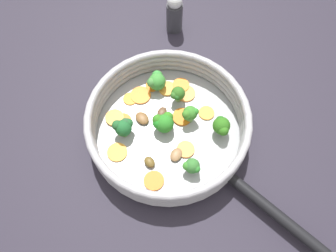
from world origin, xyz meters
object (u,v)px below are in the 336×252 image
at_px(mushroom_piece_0, 142,118).
at_px(mushroom_piece_3, 176,155).
at_px(carrot_slice_2, 186,149).
at_px(carrot_slice_5, 115,118).
at_px(carrot_slice_3, 152,86).
at_px(carrot_slice_8, 117,152).
at_px(carrot_slice_12, 154,181).
at_px(skillet, 168,131).
at_px(mushroom_piece_1, 150,162).
at_px(broccoli_floret_6, 190,114).
at_px(salt_shaker, 175,13).
at_px(broccoli_floret_4, 221,126).
at_px(carrot_slice_1, 181,85).
at_px(broccoli_floret_0, 157,81).
at_px(broccoli_floret_1, 163,122).
at_px(carrot_slice_7, 141,95).
at_px(carrot_slice_4, 130,99).
at_px(mushroom_piece_2, 162,112).
at_px(carrot_slice_6, 186,93).
at_px(carrot_slice_0, 123,122).
at_px(broccoli_floret_5, 178,94).
at_px(carrot_slice_9, 182,117).
at_px(broccoli_floret_3, 123,127).
at_px(broccoli_floret_2, 192,166).
at_px(carrot_slice_10, 168,89).
at_px(carrot_slice_11, 206,113).

relative_size(mushroom_piece_0, mushroom_piece_3, 1.09).
xyz_separation_m(carrot_slice_2, carrot_slice_5, (-0.08, -0.15, 0.00)).
relative_size(carrot_slice_3, carrot_slice_8, 0.69).
xyz_separation_m(carrot_slice_8, carrot_slice_12, (0.06, 0.08, 0.00)).
bearing_deg(skillet, mushroom_piece_1, -26.88).
xyz_separation_m(broccoli_floret_6, salt_shaker, (-0.28, -0.02, 0.01)).
bearing_deg(broccoli_floret_4, carrot_slice_1, -146.49).
bearing_deg(broccoli_floret_0, broccoli_floret_1, 7.49).
bearing_deg(mushroom_piece_3, carrot_slice_7, -152.71).
bearing_deg(broccoli_floret_6, carrot_slice_4, -113.73).
relative_size(skillet, mushroom_piece_2, 12.10).
height_order(carrot_slice_4, salt_shaker, salt_shaker).
bearing_deg(carrot_slice_12, carrot_slice_6, 160.44).
xyz_separation_m(carrot_slice_2, carrot_slice_4, (-0.13, -0.12, -0.00)).
bearing_deg(carrot_slice_3, broccoli_floret_0, 80.02).
height_order(carrot_slice_0, broccoli_floret_4, broccoli_floret_4).
distance_m(broccoli_floret_6, salt_shaker, 0.28).
xyz_separation_m(carrot_slice_1, broccoli_floret_6, (0.09, 0.01, 0.03)).
height_order(broccoli_floret_5, broccoli_floret_6, broccoli_floret_6).
distance_m(carrot_slice_1, broccoli_floret_5, 0.05).
xyz_separation_m(carrot_slice_1, mushroom_piece_2, (0.07, -0.04, 0.00)).
relative_size(carrot_slice_9, broccoli_floret_3, 0.93).
bearing_deg(mushroom_piece_0, skillet, 66.17).
bearing_deg(carrot_slice_12, carrot_slice_5, -149.10).
distance_m(carrot_slice_7, carrot_slice_12, 0.20).
xyz_separation_m(carrot_slice_5, mushroom_piece_2, (-0.01, 0.10, 0.00)).
relative_size(skillet, carrot_slice_5, 8.00).
relative_size(carrot_slice_3, broccoli_floret_2, 0.75).
relative_size(skillet, carrot_slice_1, 8.28).
bearing_deg(mushroom_piece_2, mushroom_piece_0, -71.48).
bearing_deg(carrot_slice_1, carrot_slice_0, -55.17).
bearing_deg(carrot_slice_4, carrot_slice_1, 105.87).
xyz_separation_m(carrot_slice_1, broccoli_floret_2, (0.20, 0.01, 0.02)).
height_order(carrot_slice_1, carrot_slice_3, same).
bearing_deg(carrot_slice_3, salt_shaker, 163.43).
bearing_deg(broccoli_floret_1, mushroom_piece_3, 21.13).
relative_size(carrot_slice_3, mushroom_piece_2, 1.10).
xyz_separation_m(carrot_slice_9, broccoli_floret_1, (0.02, -0.04, 0.02)).
bearing_deg(carrot_slice_9, mushroom_piece_1, -33.89).
relative_size(carrot_slice_0, broccoli_floret_4, 0.86).
xyz_separation_m(carrot_slice_5, mushroom_piece_1, (0.11, 0.08, 0.00)).
xyz_separation_m(carrot_slice_6, carrot_slice_9, (0.06, -0.01, 0.00)).
xyz_separation_m(carrot_slice_3, broccoli_floret_4, (0.12, 0.15, 0.03)).
xyz_separation_m(carrot_slice_1, carrot_slice_4, (0.03, -0.12, -0.00)).
relative_size(carrot_slice_12, mushroom_piece_1, 1.59).
height_order(carrot_slice_10, broccoli_floret_2, broccoli_floret_2).
distance_m(broccoli_floret_0, broccoli_floret_5, 0.06).
bearing_deg(carrot_slice_12, carrot_slice_3, -179.02).
distance_m(carrot_slice_4, carrot_slice_9, 0.13).
bearing_deg(carrot_slice_11, skillet, -66.66).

